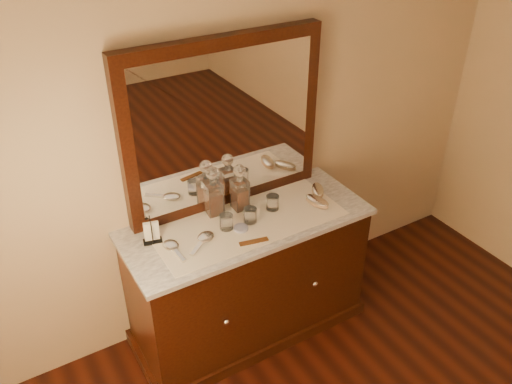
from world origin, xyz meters
TOP-DOWN VIEW (x-y plane):
  - dresser_cabinet at (0.00, 1.96)m, footprint 1.40×0.55m
  - dresser_plinth at (0.00, 1.96)m, footprint 1.46×0.59m
  - knob_left at (-0.30, 1.67)m, footprint 0.04×0.04m
  - knob_right at (0.30, 1.67)m, footprint 0.04×0.04m
  - marble_top at (0.00, 1.96)m, footprint 1.44×0.59m
  - mirror_frame at (0.00, 2.20)m, footprint 1.20×0.08m
  - mirror_glass at (0.00, 2.17)m, footprint 1.06×0.01m
  - lace_runner at (0.00, 1.94)m, footprint 1.10×0.45m
  - pin_dish at (-0.07, 1.90)m, footprint 0.10×0.10m
  - comb at (-0.07, 1.76)m, footprint 0.16×0.06m
  - napkin_rack at (-0.54, 2.05)m, footprint 0.11×0.08m
  - decanter_left at (-0.13, 2.12)m, footprint 0.10×0.10m
  - decanter_right at (0.03, 2.09)m, footprint 0.09×0.09m
  - brush_near at (0.44, 1.88)m, footprint 0.11×0.18m
  - brush_far at (0.52, 1.98)m, footprint 0.14×0.17m
  - hand_mirror_outer at (-0.47, 1.94)m, footprint 0.09×0.21m
  - hand_mirror_inner at (-0.29, 1.91)m, footprint 0.21×0.18m
  - tumblers at (0.02, 1.95)m, footprint 0.40×0.12m

SIDE VIEW (x-z plane):
  - dresser_plinth at x=0.00m, z-range 0.00..0.08m
  - dresser_cabinet at x=0.00m, z-range 0.00..0.82m
  - knob_left at x=-0.30m, z-range 0.43..0.47m
  - knob_right at x=0.30m, z-range 0.43..0.47m
  - marble_top at x=0.00m, z-range 0.82..0.85m
  - lace_runner at x=0.00m, z-range 0.85..0.85m
  - comb at x=-0.07m, z-range 0.85..0.86m
  - pin_dish at x=-0.07m, z-range 0.85..0.87m
  - hand_mirror_outer at x=-0.47m, z-range 0.85..0.87m
  - hand_mirror_inner at x=-0.29m, z-range 0.85..0.87m
  - brush_far at x=0.52m, z-range 0.85..0.90m
  - brush_near at x=0.44m, z-range 0.85..0.90m
  - tumblers at x=0.02m, z-range 0.85..0.94m
  - napkin_rack at x=-0.54m, z-range 0.83..0.99m
  - decanter_right at x=0.03m, z-range 0.82..1.11m
  - decanter_left at x=-0.13m, z-range 0.82..1.12m
  - mirror_frame at x=0.00m, z-range 0.85..1.85m
  - mirror_glass at x=0.00m, z-range 0.92..1.78m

